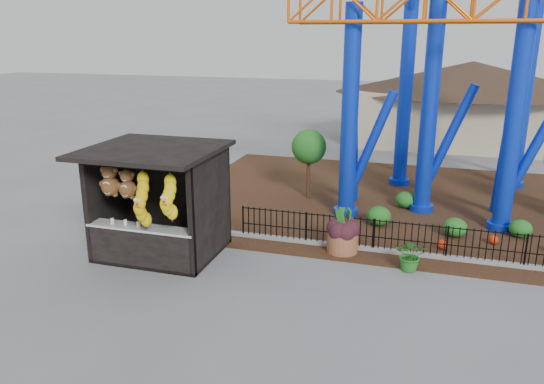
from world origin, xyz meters
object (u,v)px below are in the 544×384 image
(terracotta_planter, at_px, (342,242))
(potted_plant, at_px, (411,255))
(roller_coaster, at_px, (472,21))
(prize_booth, at_px, (155,204))

(terracotta_planter, height_order, potted_plant, potted_plant)
(terracotta_planter, bearing_deg, roller_coaster, 60.14)
(roller_coaster, distance_m, potted_plant, 8.74)
(roller_coaster, bearing_deg, prize_booth, -137.91)
(roller_coaster, xyz_separation_m, potted_plant, (-1.23, -6.24, -5.99))
(potted_plant, bearing_deg, prize_booth, -172.55)
(roller_coaster, distance_m, terracotta_planter, 8.86)
(roller_coaster, xyz_separation_m, terracotta_planter, (-3.17, -5.53, -6.15))
(prize_booth, height_order, potted_plant, prize_booth)
(roller_coaster, height_order, potted_plant, roller_coaster)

